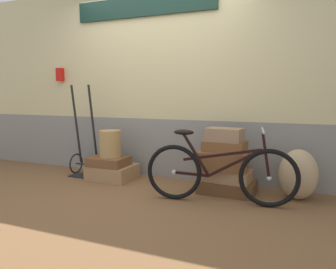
# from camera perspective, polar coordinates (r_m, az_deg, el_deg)

# --- Properties ---
(ground) EXTENTS (9.55, 5.20, 0.06)m
(ground) POSITION_cam_1_polar(r_m,az_deg,el_deg) (3.95, -6.21, -10.41)
(ground) COLOR brown
(station_building) EXTENTS (7.55, 0.74, 2.67)m
(station_building) POSITION_cam_1_polar(r_m,az_deg,el_deg) (4.52, -1.13, 9.49)
(station_building) COLOR gray
(station_building) RESTS_ON ground
(suitcase_0) EXTENTS (0.60, 0.51, 0.19)m
(suitcase_0) POSITION_cam_1_polar(r_m,az_deg,el_deg) (4.50, -9.87, -6.57)
(suitcase_0) COLOR #9E754C
(suitcase_0) RESTS_ON ground
(suitcase_1) EXTENTS (0.51, 0.40, 0.12)m
(suitcase_1) POSITION_cam_1_polar(r_m,az_deg,el_deg) (4.43, -10.55, -4.72)
(suitcase_1) COLOR brown
(suitcase_1) RESTS_ON suitcase_0
(suitcase_2) EXTENTS (0.65, 0.46, 0.15)m
(suitcase_2) POSITION_cam_1_polar(r_m,az_deg,el_deg) (3.91, 10.50, -9.08)
(suitcase_2) COLOR brown
(suitcase_2) RESTS_ON ground
(suitcase_3) EXTENTS (0.57, 0.42, 0.13)m
(suitcase_3) POSITION_cam_1_polar(r_m,az_deg,el_deg) (3.86, 10.55, -7.13)
(suitcase_3) COLOR #9E754C
(suitcase_3) RESTS_ON suitcase_2
(suitcase_4) EXTENTS (0.59, 0.41, 0.22)m
(suitcase_4) POSITION_cam_1_polar(r_m,az_deg,el_deg) (3.81, 9.87, -4.61)
(suitcase_4) COLOR brown
(suitcase_4) RESTS_ON suitcase_3
(suitcase_5) EXTENTS (0.50, 0.35, 0.12)m
(suitcase_5) POSITION_cam_1_polar(r_m,az_deg,el_deg) (3.79, 10.09, -2.05)
(suitcase_5) COLOR brown
(suitcase_5) RESTS_ON suitcase_4
(suitcase_6) EXTENTS (0.43, 0.31, 0.15)m
(suitcase_6) POSITION_cam_1_polar(r_m,az_deg,el_deg) (3.75, 10.06, -0.03)
(suitcase_6) COLOR #937051
(suitcase_6) RESTS_ON suitcase_5
(wicker_basket) EXTENTS (0.29, 0.29, 0.36)m
(wicker_basket) POSITION_cam_1_polar(r_m,az_deg,el_deg) (4.41, -10.28, -1.60)
(wicker_basket) COLOR #A8844C
(wicker_basket) RESTS_ON suitcase_1
(luggage_trolley) EXTENTS (0.37, 0.37, 1.29)m
(luggage_trolley) POSITION_cam_1_polar(r_m,az_deg,el_deg) (4.77, -14.61, -3.42)
(luggage_trolley) COLOR black
(luggage_trolley) RESTS_ON ground
(burlap_sack) EXTENTS (0.41, 0.35, 0.56)m
(burlap_sack) POSITION_cam_1_polar(r_m,az_deg,el_deg) (3.84, 22.21, -6.62)
(burlap_sack) COLOR tan
(burlap_sack) RESTS_ON ground
(bicycle) EXTENTS (1.61, 0.46, 0.81)m
(bicycle) POSITION_cam_1_polar(r_m,az_deg,el_deg) (3.46, 9.11, -6.75)
(bicycle) COLOR black
(bicycle) RESTS_ON ground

